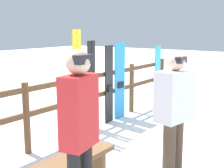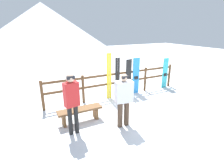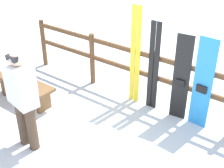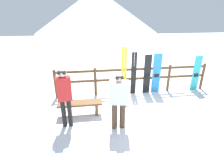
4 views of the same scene
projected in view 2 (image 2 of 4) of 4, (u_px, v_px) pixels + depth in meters
ground_plane at (143, 114)px, 5.73m from camera, size 40.00×40.00×0.00m
mountain_backdrop at (43, 25)px, 24.87m from camera, size 18.00×18.00×6.00m
fence at (117, 81)px, 7.02m from camera, size 5.78×0.10×1.06m
bench at (80, 112)px, 5.17m from camera, size 1.31×0.36×0.43m
person_white at (124, 97)px, 4.79m from camera, size 0.51×0.34×1.54m
person_red at (72, 99)px, 4.39m from camera, size 0.39×0.26×1.65m
ski_pair_yellow at (109, 77)px, 6.73m from camera, size 0.19×0.02×1.80m
ski_pair_black at (117, 78)px, 6.92m from camera, size 0.20×0.02×1.60m
snowboard_black_stripe at (129, 77)px, 7.16m from camera, size 0.28×0.08×1.49m
snowboard_blue at (136, 76)px, 7.31m from camera, size 0.31×0.07×1.53m
snowboard_cyan at (165, 73)px, 8.04m from camera, size 0.32×0.08×1.39m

